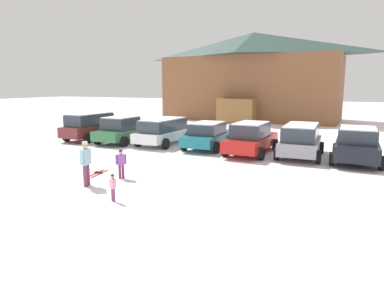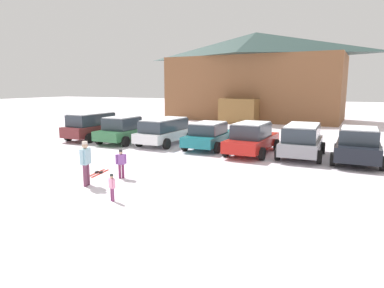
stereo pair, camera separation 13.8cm
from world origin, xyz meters
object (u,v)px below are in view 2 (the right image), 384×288
Objects in this scene: parked_maroon_van at (92,125)px; skier_child_in_pink_snowsuit at (112,186)px; pair_of_skis at (98,173)px; parked_red_sedan at (252,138)px; parked_black_sedan at (358,145)px; parked_white_suv at (165,130)px; parked_teal_hatchback at (209,135)px; ski_lodge at (255,76)px; parked_grey_wagon at (302,140)px; skier_child_in_purple_jacket at (121,162)px; parked_green_coupe at (123,130)px; skier_adult_in_blue_parka at (86,161)px.

skier_child_in_pink_snowsuit is at bearing -45.85° from parked_maroon_van.
parked_maroon_van is 9.76m from pair_of_skis.
parked_black_sedan is (5.18, 0.08, 0.00)m from parked_red_sedan.
skier_child_in_pink_snowsuit is (3.87, -10.05, -0.38)m from parked_white_suv.
parked_teal_hatchback is at bearing 176.89° from parked_black_sedan.
parked_black_sedan is 4.92× the size of skier_child_in_pink_snowsuit.
skier_child_in_pink_snowsuit is at bearing -42.53° from pair_of_skis.
ski_lodge is 20.18m from parked_maroon_van.
parked_red_sedan is at bearing -175.11° from parked_grey_wagon.
parked_teal_hatchback is at bearing 176.84° from parked_grey_wagon.
parked_white_suv is at bearing 107.66° from skier_child_in_purple_jacket.
parked_white_suv is 10.96m from parked_black_sedan.
parked_green_coupe is 2.80m from parked_white_suv.
parked_grey_wagon reaches higher than skier_adult_in_blue_parka.
skier_child_in_purple_jacket is 1.30× the size of skier_child_in_pink_snowsuit.
skier_child_in_pink_snowsuit is at bearing -83.41° from ski_lodge.
parked_grey_wagon is at bearing -2.18° from parked_white_suv.
skier_child_in_purple_jacket reaches higher than skier_child_in_pink_snowsuit.
parked_red_sedan reaches higher than parked_white_suv.
parked_black_sedan is (2.62, -0.14, -0.05)m from parked_grey_wagon.
parked_green_coupe reaches higher than pair_of_skis.
parked_grey_wagon is at bearing 1.40° from parked_green_coupe.
skier_child_in_purple_jacket is (-3.31, -7.16, -0.20)m from parked_red_sedan.
skier_adult_in_blue_parka is (4.66, -8.50, 0.09)m from parked_green_coupe.
skier_child_in_pink_snowsuit is 3.80m from pair_of_skis.
parked_red_sedan is 5.18m from parked_black_sedan.
skier_child_in_purple_jacket is (2.45, -7.70, -0.23)m from parked_white_suv.
parked_maroon_van is at bearing -175.96° from parked_white_suv.
parked_green_coupe is at bearing -179.65° from parked_red_sedan.
parked_white_suv reaches higher than skier_child_in_pink_snowsuit.
parked_maroon_van is at bearing -177.57° from parked_teal_hatchback.
skier_child_in_purple_jacket is at bearing -128.50° from parked_grey_wagon.
parked_green_coupe reaches higher than skier_child_in_purple_jacket.
parked_maroon_van is 2.78m from parked_green_coupe.
skier_child_in_purple_jacket is (-0.59, -7.68, -0.13)m from parked_teal_hatchback.
parked_teal_hatchback reaches higher than pair_of_skis.
ski_lodge reaches higher than parked_grey_wagon.
parked_white_suv is 1.03× the size of parked_teal_hatchback.
parked_green_coupe is at bearing -4.11° from parked_maroon_van.
parked_white_suv is at bearing 101.91° from skier_adult_in_blue_parka.
parked_white_suv is 3.42× the size of pair_of_skis.
pair_of_skis is at bearing -104.58° from parked_teal_hatchback.
pair_of_skis is (1.09, -7.51, -0.86)m from parked_white_suv.
skier_child_in_purple_jacket reaches higher than pair_of_skis.
parked_green_coupe reaches higher than parked_teal_hatchback.
parked_maroon_van is at bearing 130.50° from skier_adult_in_blue_parka.
parked_green_coupe is at bearing -174.43° from parked_teal_hatchback.
parked_black_sedan is at bearing 40.45° from skier_child_in_purple_jacket.
parked_red_sedan reaches higher than skier_adult_in_blue_parka.
skier_child_in_purple_jacket is at bearing -85.90° from ski_lodge.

